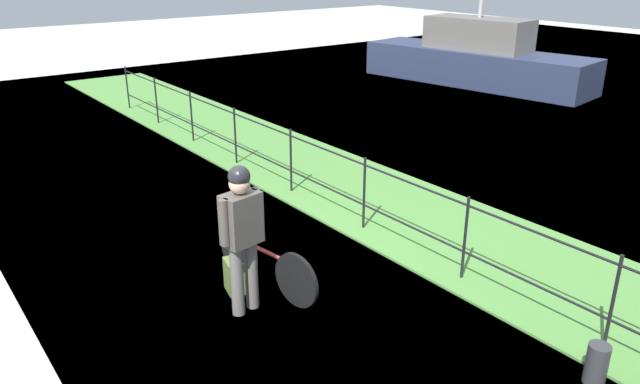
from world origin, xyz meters
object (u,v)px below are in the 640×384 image
at_px(backpack_on_paving, 234,276).
at_px(mooring_bollard, 597,364).
at_px(bicycle_main, 265,263).
at_px(cyclist_person, 242,227).
at_px(moored_boat_mid, 476,60).
at_px(terrier_dog, 244,202).
at_px(wooden_crate, 244,219).

bearing_deg(backpack_on_paving, mooring_bollard, -138.72).
bearing_deg(bicycle_main, cyclist_person, -60.21).
relative_size(bicycle_main, moored_boat_mid, 0.23).
bearing_deg(backpack_on_paving, bicycle_main, -107.25).
distance_m(terrier_dog, backpack_on_paving, 0.86).
height_order(wooden_crate, mooring_bollard, wooden_crate).
height_order(mooring_bollard, moored_boat_mid, moored_boat_mid).
bearing_deg(mooring_bollard, cyclist_person, -147.30).
xyz_separation_m(cyclist_person, mooring_bollard, (2.98, 1.91, -0.80)).
bearing_deg(mooring_bollard, moored_boat_mid, 133.92).
xyz_separation_m(backpack_on_paving, mooring_bollard, (3.41, 1.81, 0.00)).
distance_m(bicycle_main, terrier_dog, 0.75).
distance_m(terrier_dog, moored_boat_mid, 13.08).
height_order(backpack_on_paving, mooring_bollard, mooring_bollard).
height_order(backpack_on_paving, moored_boat_mid, moored_boat_mid).
bearing_deg(moored_boat_mid, bicycle_main, -60.83).
relative_size(bicycle_main, terrier_dog, 4.99).
bearing_deg(bicycle_main, terrier_dog, -170.75).
bearing_deg(terrier_dog, cyclist_person, -32.84).
bearing_deg(backpack_on_paving, cyclist_person, 179.78).
xyz_separation_m(bicycle_main, mooring_bollard, (3.22, 1.50, -0.14)).
bearing_deg(cyclist_person, mooring_bollard, 32.70).
height_order(cyclist_person, backpack_on_paving, cyclist_person).
height_order(wooden_crate, moored_boat_mid, moored_boat_mid).
height_order(wooden_crate, cyclist_person, cyclist_person).
bearing_deg(terrier_dog, bicycle_main, 9.25).
bearing_deg(moored_boat_mid, backpack_on_paving, -62.19).
distance_m(wooden_crate, terrier_dog, 0.23).
xyz_separation_m(bicycle_main, backpack_on_paving, (-0.19, -0.32, -0.14)).
relative_size(terrier_dog, cyclist_person, 0.19).
xyz_separation_m(cyclist_person, backpack_on_paving, (-0.42, 0.10, -0.80)).
xyz_separation_m(wooden_crate, backpack_on_paving, (0.16, -0.26, -0.59)).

